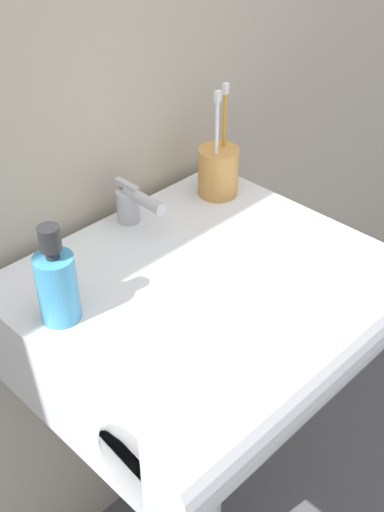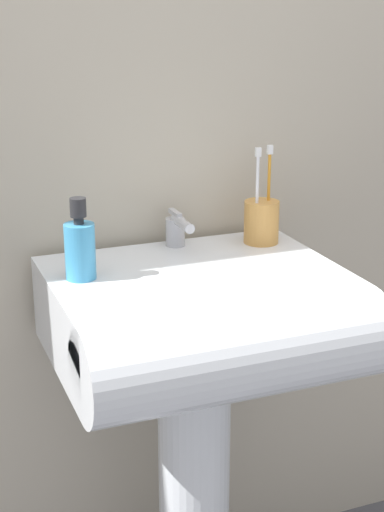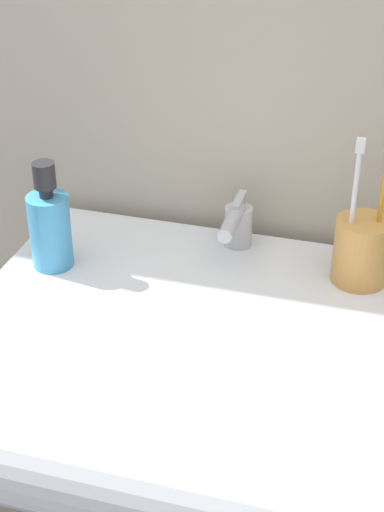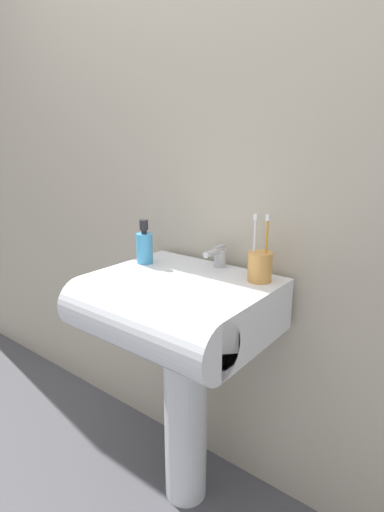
# 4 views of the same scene
# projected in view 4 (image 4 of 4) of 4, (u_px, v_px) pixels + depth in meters

# --- Properties ---
(ground_plane) EXTENTS (6.00, 6.00, 0.00)m
(ground_plane) POSITION_uv_depth(u_px,v_px,m) (186.00, 491.00, 1.58)
(ground_plane) COLOR #4C4C51
(ground_plane) RESTS_ON ground
(wall_back) EXTENTS (5.00, 0.05, 2.40)m
(wall_back) POSITION_uv_depth(u_px,v_px,m) (229.00, 180.00, 1.45)
(wall_back) COLOR #B7AD99
(wall_back) RESTS_ON ground
(sink_pedestal) EXTENTS (0.16, 0.16, 0.72)m
(sink_pedestal) POSITION_uv_depth(u_px,v_px,m) (186.00, 414.00, 1.48)
(sink_pedestal) COLOR white
(sink_pedestal) RESTS_ON ground
(sink_basin) EXTENTS (0.59, 0.51, 0.18)m
(sink_basin) POSITION_uv_depth(u_px,v_px,m) (173.00, 308.00, 1.31)
(sink_basin) COLOR white
(sink_basin) RESTS_ON sink_pedestal
(faucet) EXTENTS (0.04, 0.12, 0.08)m
(faucet) POSITION_uv_depth(u_px,v_px,m) (218.00, 256.00, 1.43)
(faucet) COLOR #B7B7BC
(faucet) RESTS_ON sink_basin
(toothbrush_cup) EXTENTS (0.08, 0.08, 0.22)m
(toothbrush_cup) POSITION_uv_depth(u_px,v_px,m) (260.00, 266.00, 1.29)
(toothbrush_cup) COLOR #D19347
(toothbrush_cup) RESTS_ON sink_basin
(soap_bottle) EXTENTS (0.06, 0.06, 0.16)m
(soap_bottle) POSITION_uv_depth(u_px,v_px,m) (144.00, 246.00, 1.48)
(soap_bottle) COLOR #3F99CC
(soap_bottle) RESTS_ON sink_basin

